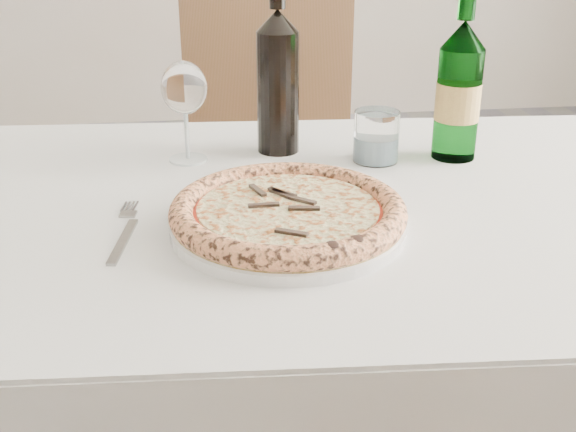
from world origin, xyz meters
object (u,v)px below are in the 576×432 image
at_px(pizza, 288,211).
at_px(wine_bottle, 278,80).
at_px(tumbler, 376,140).
at_px(beer_bottle, 459,91).
at_px(chair_far, 269,162).
at_px(wine_glass, 184,91).
at_px(plate, 288,224).
at_px(dining_table, 279,260).

relative_size(pizza, wine_bottle, 1.07).
distance_m(pizza, tumbler, 0.30).
height_order(pizza, beer_bottle, beer_bottle).
relative_size(chair_far, tumbler, 11.29).
bearing_deg(chair_far, wine_glass, -107.69).
xyz_separation_m(chair_far, wine_bottle, (-0.04, -0.57, 0.34)).
bearing_deg(plate, dining_table, 90.00).
height_order(dining_table, beer_bottle, beer_bottle).
height_order(tumbler, wine_bottle, wine_bottle).
relative_size(plate, pizza, 1.00).
bearing_deg(wine_glass, pizza, -66.08).
height_order(wine_glass, wine_bottle, wine_bottle).
xyz_separation_m(chair_far, wine_glass, (-0.19, -0.60, 0.34)).
xyz_separation_m(plate, wine_glass, (-0.13, 0.29, 0.11)).
bearing_deg(beer_bottle, plate, -140.70).
distance_m(dining_table, tumbler, 0.26).
height_order(chair_far, tumbler, chair_far).
distance_m(plate, pizza, 0.02).
distance_m(dining_table, plate, 0.14).
bearing_deg(plate, wine_glass, 113.92).
distance_m(chair_far, beer_bottle, 0.76).
bearing_deg(pizza, plate, 16.22).
relative_size(wine_glass, beer_bottle, 0.59).
relative_size(dining_table, plate, 4.62).
relative_size(dining_table, chair_far, 1.51).
bearing_deg(tumbler, pizza, -125.10).
xyz_separation_m(pizza, beer_bottle, (0.31, 0.25, 0.08)).
relative_size(dining_table, wine_bottle, 4.93).
xyz_separation_m(dining_table, wine_bottle, (0.02, 0.22, 0.22)).
bearing_deg(tumbler, wine_bottle, 154.96).
distance_m(pizza, wine_glass, 0.33).
bearing_deg(dining_table, beer_bottle, 26.22).
distance_m(dining_table, chair_far, 0.80).
height_order(tumbler, beer_bottle, beer_bottle).
xyz_separation_m(dining_table, chair_far, (0.06, 0.79, -0.13)).
relative_size(pizza, beer_bottle, 1.10).
distance_m(beer_bottle, wine_bottle, 0.29).
relative_size(chair_far, beer_bottle, 3.36).
bearing_deg(plate, pizza, -163.78).
relative_size(plate, wine_glass, 1.86).
xyz_separation_m(plate, tumbler, (0.18, 0.25, 0.03)).
xyz_separation_m(chair_far, beer_bottle, (0.24, -0.64, 0.33)).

